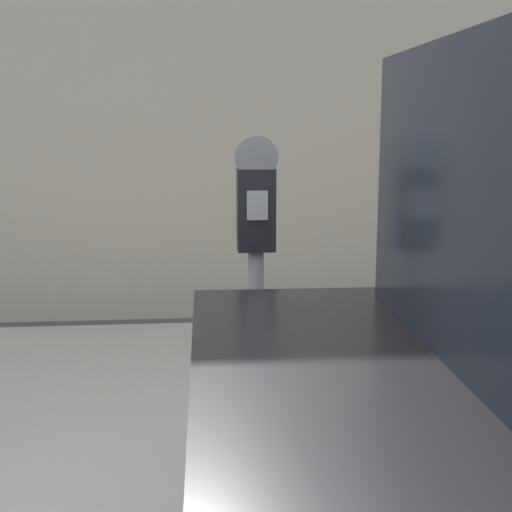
{
  "coord_description": "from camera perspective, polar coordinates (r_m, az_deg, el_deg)",
  "views": [
    {
      "loc": [
        -0.03,
        -1.86,
        1.69
      ],
      "look_at": [
        0.25,
        1.14,
        1.12
      ],
      "focal_mm": 50.0,
      "sensor_mm": 36.0,
      "label": 1
    }
  ],
  "objects": [
    {
      "name": "building_facade",
      "position": [
        6.27,
        -5.15,
        18.11
      ],
      "size": [
        24.0,
        0.3,
        5.02
      ],
      "color": "beige",
      "rests_on": "ground_plane"
    },
    {
      "name": "sidewalk",
      "position": [
        4.38,
        -4.54,
        -11.18
      ],
      "size": [
        24.0,
        2.8,
        0.13
      ],
      "color": "#9E9B96",
      "rests_on": "ground_plane"
    },
    {
      "name": "parking_meter",
      "position": [
        3.07,
        0.0,
        0.35
      ],
      "size": [
        0.18,
        0.13,
        1.51
      ],
      "color": "gray",
      "rests_on": "sidewalk"
    }
  ]
}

